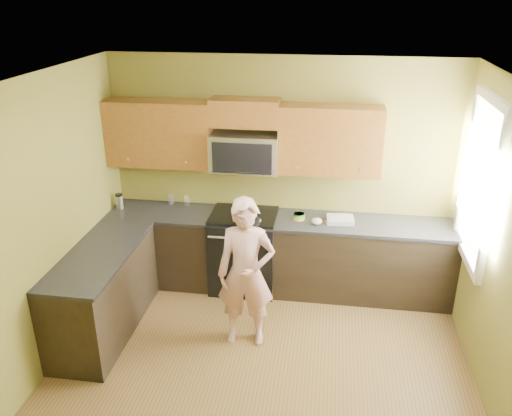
% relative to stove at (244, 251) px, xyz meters
% --- Properties ---
extents(floor, '(4.00, 4.00, 0.00)m').
position_rel_stove_xyz_m(floor, '(0.40, -1.68, -0.47)').
color(floor, brown).
rests_on(floor, ground).
extents(ceiling, '(4.00, 4.00, 0.00)m').
position_rel_stove_xyz_m(ceiling, '(0.40, -1.68, 2.23)').
color(ceiling, white).
rests_on(ceiling, ground).
extents(wall_back, '(4.00, 0.00, 4.00)m').
position_rel_stove_xyz_m(wall_back, '(0.40, 0.32, 0.88)').
color(wall_back, olive).
rests_on(wall_back, ground).
extents(wall_left, '(0.00, 4.00, 4.00)m').
position_rel_stove_xyz_m(wall_left, '(-1.60, -1.68, 0.88)').
color(wall_left, olive).
rests_on(wall_left, ground).
extents(cabinet_back_run, '(4.00, 0.60, 0.88)m').
position_rel_stove_xyz_m(cabinet_back_run, '(0.40, 0.02, -0.03)').
color(cabinet_back_run, black).
rests_on(cabinet_back_run, floor).
extents(cabinet_left_run, '(0.60, 1.60, 0.88)m').
position_rel_stove_xyz_m(cabinet_left_run, '(-1.30, -1.08, -0.03)').
color(cabinet_left_run, black).
rests_on(cabinet_left_run, floor).
extents(countertop_back, '(4.00, 0.62, 0.04)m').
position_rel_stove_xyz_m(countertop_back, '(0.40, 0.01, 0.43)').
color(countertop_back, black).
rests_on(countertop_back, cabinet_back_run).
extents(countertop_left, '(0.62, 1.60, 0.04)m').
position_rel_stove_xyz_m(countertop_left, '(-1.29, -1.08, 0.43)').
color(countertop_left, black).
rests_on(countertop_left, cabinet_left_run).
extents(stove, '(0.76, 0.65, 0.95)m').
position_rel_stove_xyz_m(stove, '(0.00, 0.00, 0.00)').
color(stove, black).
rests_on(stove, floor).
extents(microwave, '(0.76, 0.40, 0.42)m').
position_rel_stove_xyz_m(microwave, '(0.00, 0.12, 0.97)').
color(microwave, silver).
rests_on(microwave, wall_back).
extents(upper_cab_left, '(1.22, 0.33, 0.75)m').
position_rel_stove_xyz_m(upper_cab_left, '(-0.99, 0.16, 0.97)').
color(upper_cab_left, brown).
rests_on(upper_cab_left, wall_back).
extents(upper_cab_right, '(1.12, 0.33, 0.75)m').
position_rel_stove_xyz_m(upper_cab_right, '(0.94, 0.16, 0.97)').
color(upper_cab_right, brown).
rests_on(upper_cab_right, wall_back).
extents(upper_cab_over_mw, '(0.76, 0.33, 0.30)m').
position_rel_stove_xyz_m(upper_cab_over_mw, '(0.00, 0.16, 1.62)').
color(upper_cab_over_mw, brown).
rests_on(upper_cab_over_mw, wall_back).
extents(window, '(0.06, 1.06, 1.66)m').
position_rel_stove_xyz_m(window, '(2.38, -0.48, 1.17)').
color(window, white).
rests_on(window, wall_right).
extents(woman, '(0.59, 0.41, 1.56)m').
position_rel_stove_xyz_m(woman, '(0.20, -1.03, 0.30)').
color(woman, '#DD766E').
rests_on(woman, floor).
extents(frying_pan, '(0.38, 0.51, 0.06)m').
position_rel_stove_xyz_m(frying_pan, '(0.09, -0.24, 0.47)').
color(frying_pan, black).
rests_on(frying_pan, stove).
extents(butter_tub, '(0.17, 0.17, 0.09)m').
position_rel_stove_xyz_m(butter_tub, '(0.64, 0.01, 0.45)').
color(butter_tub, '#E4EA3D').
rests_on(butter_tub, countertop_back).
extents(toast_slice, '(0.14, 0.14, 0.01)m').
position_rel_stove_xyz_m(toast_slice, '(1.00, -0.04, 0.45)').
color(toast_slice, '#B27F47').
rests_on(toast_slice, countertop_back).
extents(napkin_a, '(0.14, 0.14, 0.06)m').
position_rel_stove_xyz_m(napkin_a, '(0.17, -0.16, 0.48)').
color(napkin_a, silver).
rests_on(napkin_a, countertop_back).
extents(napkin_b, '(0.14, 0.15, 0.07)m').
position_rel_stove_xyz_m(napkin_b, '(0.84, -0.08, 0.48)').
color(napkin_b, silver).
rests_on(napkin_b, countertop_back).
extents(dish_towel, '(0.32, 0.26, 0.05)m').
position_rel_stove_xyz_m(dish_towel, '(1.11, 0.02, 0.47)').
color(dish_towel, silver).
rests_on(dish_towel, countertop_back).
extents(travel_mug, '(0.11, 0.11, 0.19)m').
position_rel_stove_xyz_m(travel_mug, '(-1.50, 0.01, 0.45)').
color(travel_mug, silver).
rests_on(travel_mug, countertop_back).
extents(glass_b, '(0.09, 0.09, 0.12)m').
position_rel_stove_xyz_m(glass_b, '(-0.74, 0.24, 0.51)').
color(glass_b, silver).
rests_on(glass_b, countertop_back).
extents(glass_c, '(0.09, 0.09, 0.12)m').
position_rel_stove_xyz_m(glass_c, '(-0.94, 0.24, 0.51)').
color(glass_c, silver).
rests_on(glass_c, countertop_back).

